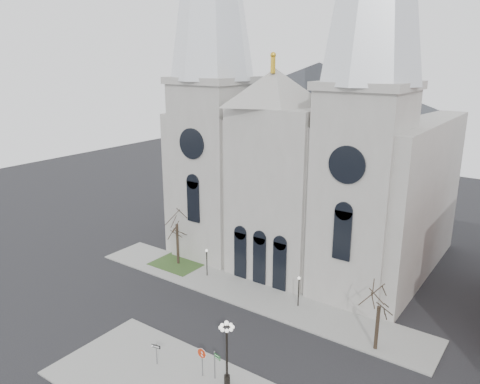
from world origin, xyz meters
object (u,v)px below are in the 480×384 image
Objects in this scene: stop_sign at (202,356)px; one_way_sign at (156,350)px; globe_lamp at (227,345)px; street_name_sign at (215,363)px.

stop_sign is 4.18m from one_way_sign.
globe_lamp is at bearing -0.71° from one_way_sign.
stop_sign is 0.45× the size of globe_lamp.
stop_sign reaches higher than one_way_sign.
one_way_sign is at bearing -152.61° from street_name_sign.
street_name_sign is (5.10, 1.36, 0.11)m from one_way_sign.
street_name_sign is at bearing 2.42° from one_way_sign.
one_way_sign is at bearing -168.15° from globe_lamp.
stop_sign is 1.18m from street_name_sign.
globe_lamp reaches higher than street_name_sign.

